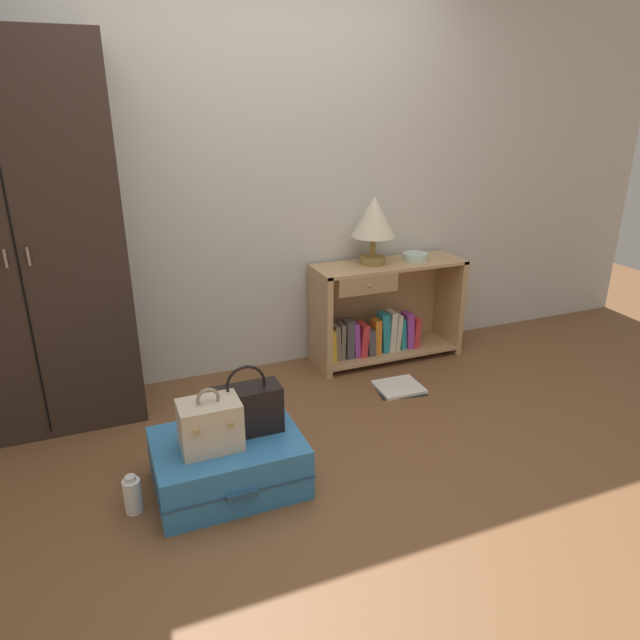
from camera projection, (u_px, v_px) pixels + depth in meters
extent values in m
plane|color=brown|center=(348.00, 486.00, 2.74)|extent=(9.00, 9.00, 0.00)
cube|color=beige|center=(252.00, 174.00, 3.57)|extent=(6.40, 0.10, 2.60)
cube|color=#33261E|center=(21.00, 247.00, 2.95)|extent=(1.02, 0.45, 2.05)
cube|color=black|center=(17.00, 257.00, 2.75)|extent=(0.01, 0.01, 1.95)
cylinder|color=gray|center=(5.00, 259.00, 2.73)|extent=(0.01, 0.01, 0.09)
cylinder|color=gray|center=(28.00, 257.00, 2.76)|extent=(0.01, 0.01, 0.09)
cube|color=tan|center=(320.00, 321.00, 3.82)|extent=(0.04, 0.35, 0.70)
cube|color=tan|center=(449.00, 302.00, 4.17)|extent=(0.04, 0.35, 0.70)
cube|color=tan|center=(389.00, 264.00, 3.87)|extent=(1.06, 0.35, 0.02)
cube|color=tan|center=(386.00, 350.00, 4.10)|extent=(0.98, 0.35, 0.02)
cube|color=tan|center=(376.00, 304.00, 4.14)|extent=(0.98, 0.01, 0.68)
cube|color=#A68259|center=(368.00, 285.00, 3.68)|extent=(0.42, 0.02, 0.12)
sphere|color=#9E844C|center=(370.00, 286.00, 3.66)|extent=(0.02, 0.02, 0.02)
cube|color=gold|center=(331.00, 344.00, 3.88)|extent=(0.05, 0.12, 0.23)
cube|color=#726659|center=(336.00, 342.00, 3.89)|extent=(0.05, 0.09, 0.25)
cube|color=#726659|center=(341.00, 341.00, 3.90)|extent=(0.04, 0.09, 0.26)
cube|color=#4C474C|center=(348.00, 339.00, 3.92)|extent=(0.06, 0.11, 0.27)
cube|color=purple|center=(355.00, 339.00, 3.94)|extent=(0.05, 0.10, 0.25)
cube|color=red|center=(362.00, 339.00, 3.96)|extent=(0.07, 0.13, 0.23)
cube|color=#4C474C|center=(369.00, 341.00, 3.99)|extent=(0.06, 0.13, 0.19)
cube|color=orange|center=(376.00, 336.00, 4.00)|extent=(0.05, 0.09, 0.25)
cube|color=teal|center=(384.00, 332.00, 4.01)|extent=(0.08, 0.10, 0.29)
cube|color=beige|center=(390.00, 331.00, 4.03)|extent=(0.05, 0.11, 0.29)
cube|color=beige|center=(396.00, 332.00, 4.05)|extent=(0.05, 0.10, 0.26)
cube|color=teal|center=(401.00, 333.00, 4.07)|extent=(0.05, 0.08, 0.23)
cube|color=purple|center=(408.00, 330.00, 4.08)|extent=(0.07, 0.11, 0.26)
cube|color=red|center=(414.00, 332.00, 4.11)|extent=(0.05, 0.12, 0.22)
cylinder|color=olive|center=(373.00, 260.00, 3.84)|extent=(0.17, 0.17, 0.05)
cylinder|color=olive|center=(373.00, 246.00, 3.81)|extent=(0.04, 0.04, 0.14)
cone|color=beige|center=(374.00, 216.00, 3.74)|extent=(0.29, 0.29, 0.27)
cylinder|color=silver|center=(415.00, 257.00, 3.93)|extent=(0.17, 0.17, 0.05)
cube|color=teal|center=(228.00, 462.00, 2.70)|extent=(0.68, 0.50, 0.26)
cube|color=#285071|center=(228.00, 462.00, 2.70)|extent=(0.69, 0.51, 0.01)
cube|color=#285071|center=(243.00, 496.00, 2.47)|extent=(0.14, 0.02, 0.03)
cube|color=beige|center=(210.00, 425.00, 2.55)|extent=(0.27, 0.19, 0.23)
torus|color=gray|center=(208.00, 399.00, 2.51)|extent=(0.11, 0.02, 0.11)
cube|color=tan|center=(197.00, 432.00, 2.43)|extent=(0.02, 0.01, 0.02)
cube|color=tan|center=(231.00, 425.00, 2.48)|extent=(0.02, 0.01, 0.02)
cube|color=black|center=(247.00, 410.00, 2.68)|extent=(0.32, 0.15, 0.23)
torus|color=black|center=(246.00, 384.00, 2.63)|extent=(0.19, 0.01, 0.19)
cylinder|color=white|center=(133.00, 496.00, 2.54)|extent=(0.08, 0.08, 0.16)
cylinder|color=silver|center=(130.00, 479.00, 2.51)|extent=(0.05, 0.05, 0.02)
cube|color=white|center=(399.00, 387.00, 3.66)|extent=(0.29, 0.26, 0.02)
cube|color=black|center=(399.00, 388.00, 3.67)|extent=(0.34, 0.32, 0.01)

